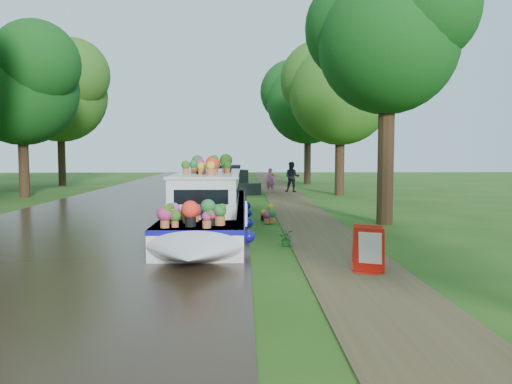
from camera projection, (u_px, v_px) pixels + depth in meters
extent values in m
plane|color=#214711|center=(284.00, 239.00, 14.47)|extent=(100.00, 100.00, 0.00)
cube|color=black|center=(75.00, 240.00, 14.33)|extent=(10.00, 100.00, 0.02)
cube|color=#463820|center=(325.00, 239.00, 14.50)|extent=(2.20, 100.00, 0.03)
cube|color=silver|center=(212.00, 214.00, 17.18)|extent=(2.20, 12.00, 0.75)
cube|color=navy|center=(212.00, 205.00, 17.16)|extent=(2.24, 12.04, 0.12)
cube|color=silver|center=(210.00, 190.00, 16.31)|extent=(1.80, 7.00, 1.05)
cube|color=silver|center=(210.00, 173.00, 16.27)|extent=(1.90, 7.10, 0.06)
cube|color=black|center=(238.00, 187.00, 16.33)|extent=(0.03, 6.40, 0.38)
cube|color=black|center=(182.00, 188.00, 16.29)|extent=(0.03, 6.40, 0.38)
cube|color=black|center=(218.00, 166.00, 21.35)|extent=(1.90, 2.40, 0.10)
cube|color=white|center=(246.00, 214.00, 11.78)|extent=(0.04, 0.45, 0.55)
imported|color=#235015|center=(197.00, 168.00, 14.52)|extent=(0.21, 0.16, 0.36)
imported|color=#235015|center=(229.00, 167.00, 15.82)|extent=(0.26, 0.26, 0.35)
cylinder|color=black|center=(386.00, 159.00, 17.37)|extent=(0.56, 0.56, 4.55)
sphere|color=#0E3912|center=(388.00, 44.00, 17.06)|extent=(4.80, 4.80, 4.80)
sphere|color=#0E3912|center=(424.00, 9.00, 16.30)|extent=(3.60, 3.60, 3.60)
sphere|color=#0E3912|center=(358.00, 28.00, 17.83)|extent=(3.84, 3.84, 3.84)
cylinder|color=black|center=(340.00, 163.00, 29.38)|extent=(0.56, 0.56, 3.85)
sphere|color=#235015|center=(341.00, 94.00, 29.06)|extent=(6.00, 6.00, 6.00)
sphere|color=#235015|center=(365.00, 70.00, 28.10)|extent=(4.50, 4.50, 4.50)
sphere|color=#235015|center=(320.00, 81.00, 30.01)|extent=(4.80, 4.80, 4.80)
cylinder|color=black|center=(307.00, 158.00, 40.32)|extent=(0.56, 0.56, 4.20)
sphere|color=#0E3912|center=(308.00, 103.00, 39.97)|extent=(6.60, 6.60, 6.60)
sphere|color=#0E3912|center=(327.00, 85.00, 38.91)|extent=(4.95, 4.95, 4.95)
sphere|color=#0E3912|center=(292.00, 92.00, 41.02)|extent=(5.28, 5.28, 5.28)
cylinder|color=black|center=(24.00, 163.00, 27.95)|extent=(0.56, 0.56, 3.85)
sphere|color=#0E3912|center=(21.00, 89.00, 27.63)|extent=(6.20, 6.20, 6.20)
sphere|color=#0E3912|center=(36.00, 64.00, 26.63)|extent=(4.65, 4.65, 4.65)
sphere|color=#0E3912|center=(10.00, 75.00, 28.61)|extent=(4.96, 4.96, 4.96)
cylinder|color=black|center=(62.00, 157.00, 37.86)|extent=(0.56, 0.56, 4.38)
sphere|color=#235015|center=(60.00, 95.00, 37.49)|extent=(7.00, 7.00, 7.00)
sphere|color=#235015|center=(73.00, 74.00, 36.37)|extent=(5.25, 5.25, 5.25)
sphere|color=#235015|center=(49.00, 83.00, 38.60)|extent=(5.60, 5.60, 5.60)
cube|color=black|center=(224.00, 186.00, 32.45)|extent=(4.61, 6.98, 0.67)
cube|color=black|center=(224.00, 175.00, 31.84)|extent=(3.09, 4.24, 0.78)
cube|color=red|center=(368.00, 271.00, 10.37)|extent=(0.66, 0.61, 0.03)
cube|color=red|center=(370.00, 250.00, 10.22)|extent=(0.65, 0.45, 0.96)
cube|color=red|center=(367.00, 248.00, 10.45)|extent=(0.65, 0.45, 0.96)
cube|color=white|center=(370.00, 248.00, 10.18)|extent=(0.49, 0.33, 0.67)
imported|color=#C9526A|center=(271.00, 180.00, 31.14)|extent=(0.62, 0.46, 1.52)
imported|color=black|center=(292.00, 177.00, 31.45)|extent=(1.06, 0.90, 1.91)
imported|color=#2B7021|center=(287.00, 238.00, 13.37)|extent=(0.47, 0.43, 0.45)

